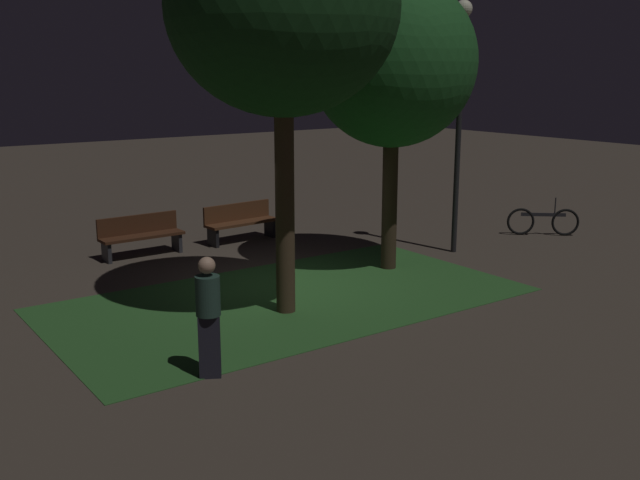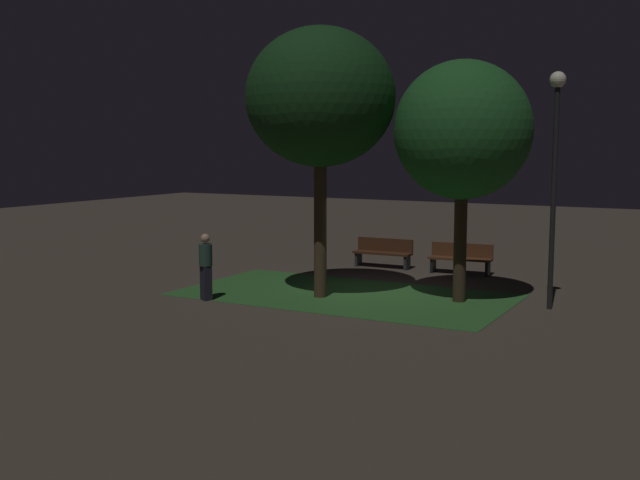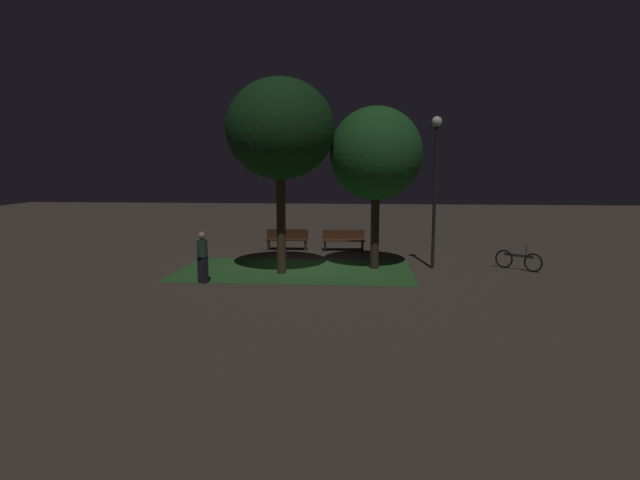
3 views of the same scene
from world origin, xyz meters
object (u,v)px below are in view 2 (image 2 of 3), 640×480
at_px(lamp_post_near_wall, 555,153).
at_px(bench_by_lamp, 461,257).
at_px(tree_back_left, 320,98).
at_px(bench_back_row, 383,252).
at_px(pedestrian, 206,265).
at_px(tree_tall_center, 463,131).

bearing_deg(lamp_post_near_wall, bench_by_lamp, -47.93).
bearing_deg(tree_back_left, bench_by_lamp, -111.48).
bearing_deg(bench_back_row, pedestrian, 75.22).
bearing_deg(bench_by_lamp, tree_back_left, 68.52).
relative_size(bench_back_row, tree_tall_center, 0.32).
relative_size(bench_back_row, lamp_post_near_wall, 0.34).
distance_m(tree_back_left, lamp_post_near_wall, 5.55).
xyz_separation_m(bench_by_lamp, tree_tall_center, (-1.23, 3.86, 3.55)).
bearing_deg(bench_back_row, tree_back_left, 95.78).
xyz_separation_m(bench_back_row, tree_tall_center, (-3.67, 3.86, 3.55)).
height_order(bench_back_row, tree_tall_center, tree_tall_center).
bearing_deg(lamp_post_near_wall, pedestrian, 21.35).
bearing_deg(pedestrian, lamp_post_near_wall, -158.65).
distance_m(bench_by_lamp, lamp_post_near_wall, 5.80).
relative_size(bench_by_lamp, tree_back_left, 0.28).
xyz_separation_m(tree_back_left, lamp_post_near_wall, (-5.25, -1.29, -1.28)).
xyz_separation_m(bench_by_lamp, pedestrian, (4.18, 6.58, 0.37)).
bearing_deg(bench_by_lamp, bench_back_row, -0.00).
distance_m(bench_back_row, tree_back_left, 6.60).
bearing_deg(bench_back_row, tree_tall_center, 133.60).
relative_size(tree_tall_center, lamp_post_near_wall, 1.07).
bearing_deg(tree_back_left, tree_tall_center, -161.10).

